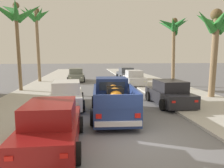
{
  "coord_description": "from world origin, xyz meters",
  "views": [
    {
      "loc": [
        -1.94,
        -7.24,
        3.02
      ],
      "look_at": [
        -0.23,
        6.77,
        1.2
      ],
      "focal_mm": 35.04,
      "sensor_mm": 36.0,
      "label": 1
    }
  ],
  "objects_px": {
    "palm_tree_left_fore": "(36,21)",
    "car_right_far": "(76,75)",
    "pickup_truck": "(113,100)",
    "car_left_far": "(169,94)",
    "palm_tree_left_back": "(216,28)",
    "car_right_mid": "(134,78)",
    "car_left_near": "(126,74)",
    "car_right_near": "(51,126)",
    "palm_tree_right_fore": "(17,17)",
    "palm_tree_right_mid": "(174,29)",
    "car_left_mid": "(67,95)"
  },
  "relations": [
    {
      "from": "car_left_mid",
      "to": "palm_tree_left_fore",
      "type": "bearing_deg",
      "value": 108.51
    },
    {
      "from": "pickup_truck",
      "to": "car_left_far",
      "type": "distance_m",
      "value": 4.25
    },
    {
      "from": "car_left_near",
      "to": "car_right_mid",
      "type": "xyz_separation_m",
      "value": [
        -0.19,
        -5.72,
        0.0
      ]
    },
    {
      "from": "car_right_near",
      "to": "car_left_far",
      "type": "xyz_separation_m",
      "value": [
        6.27,
        5.61,
        0.0
      ]
    },
    {
      "from": "car_left_near",
      "to": "car_right_far",
      "type": "bearing_deg",
      "value": -168.33
    },
    {
      "from": "car_left_near",
      "to": "car_left_far",
      "type": "xyz_separation_m",
      "value": [
        -0.09,
        -15.09,
        0.0
      ]
    },
    {
      "from": "car_right_near",
      "to": "car_left_mid",
      "type": "height_order",
      "value": "same"
    },
    {
      "from": "car_right_mid",
      "to": "car_right_far",
      "type": "bearing_deg",
      "value": 144.28
    },
    {
      "from": "pickup_truck",
      "to": "car_left_far",
      "type": "bearing_deg",
      "value": 28.16
    },
    {
      "from": "car_left_mid",
      "to": "car_left_far",
      "type": "height_order",
      "value": "same"
    },
    {
      "from": "palm_tree_left_back",
      "to": "car_left_far",
      "type": "bearing_deg",
      "value": -157.23
    },
    {
      "from": "palm_tree_right_fore",
      "to": "car_right_far",
      "type": "bearing_deg",
      "value": 60.31
    },
    {
      "from": "car_right_near",
      "to": "car_right_mid",
      "type": "relative_size",
      "value": 0.99
    },
    {
      "from": "car_right_near",
      "to": "palm_tree_right_fore",
      "type": "height_order",
      "value": "palm_tree_right_fore"
    },
    {
      "from": "car_right_mid",
      "to": "car_right_far",
      "type": "height_order",
      "value": "same"
    },
    {
      "from": "palm_tree_left_fore",
      "to": "car_left_far",
      "type": "bearing_deg",
      "value": -50.59
    },
    {
      "from": "palm_tree_left_fore",
      "to": "palm_tree_right_mid",
      "type": "distance_m",
      "value": 14.69
    },
    {
      "from": "car_right_near",
      "to": "palm_tree_left_fore",
      "type": "distance_m",
      "value": 19.68
    },
    {
      "from": "pickup_truck",
      "to": "car_left_far",
      "type": "xyz_separation_m",
      "value": [
        3.74,
        2.0,
        -0.1
      ]
    },
    {
      "from": "car_right_near",
      "to": "palm_tree_right_mid",
      "type": "relative_size",
      "value": 0.63
    },
    {
      "from": "palm_tree_right_fore",
      "to": "palm_tree_left_back",
      "type": "relative_size",
      "value": 1.19
    },
    {
      "from": "car_right_far",
      "to": "car_left_far",
      "type": "bearing_deg",
      "value": -65.62
    },
    {
      "from": "car_left_near",
      "to": "palm_tree_left_back",
      "type": "bearing_deg",
      "value": -74.35
    },
    {
      "from": "car_right_near",
      "to": "car_right_mid",
      "type": "height_order",
      "value": "same"
    },
    {
      "from": "car_right_near",
      "to": "palm_tree_right_mid",
      "type": "bearing_deg",
      "value": 55.06
    },
    {
      "from": "car_left_far",
      "to": "palm_tree_left_fore",
      "type": "height_order",
      "value": "palm_tree_left_fore"
    },
    {
      "from": "car_left_near",
      "to": "car_left_mid",
      "type": "height_order",
      "value": "same"
    },
    {
      "from": "pickup_truck",
      "to": "car_right_far",
      "type": "xyz_separation_m",
      "value": [
        -2.5,
        15.78,
        -0.1
      ]
    },
    {
      "from": "palm_tree_left_back",
      "to": "car_right_mid",
      "type": "bearing_deg",
      "value": 117.12
    },
    {
      "from": "pickup_truck",
      "to": "palm_tree_left_fore",
      "type": "height_order",
      "value": "palm_tree_left_fore"
    },
    {
      "from": "car_right_near",
      "to": "car_left_mid",
      "type": "xyz_separation_m",
      "value": [
        0.03,
        5.85,
        0.0
      ]
    },
    {
      "from": "car_left_mid",
      "to": "palm_tree_left_fore",
      "type": "xyz_separation_m",
      "value": [
        -4.16,
        12.41,
        6.08
      ]
    },
    {
      "from": "car_right_near",
      "to": "car_left_mid",
      "type": "relative_size",
      "value": 0.99
    },
    {
      "from": "car_left_near",
      "to": "car_right_far",
      "type": "xyz_separation_m",
      "value": [
        -6.33,
        -1.31,
        0.0
      ]
    },
    {
      "from": "palm_tree_right_fore",
      "to": "palm_tree_right_mid",
      "type": "bearing_deg",
      "value": 9.69
    },
    {
      "from": "car_right_far",
      "to": "palm_tree_left_back",
      "type": "height_order",
      "value": "palm_tree_left_back"
    },
    {
      "from": "car_right_near",
      "to": "car_right_mid",
      "type": "distance_m",
      "value": 16.19
    },
    {
      "from": "palm_tree_right_mid",
      "to": "car_right_near",
      "type": "bearing_deg",
      "value": -124.94
    },
    {
      "from": "car_left_far",
      "to": "palm_tree_left_back",
      "type": "bearing_deg",
      "value": 22.77
    },
    {
      "from": "palm_tree_right_fore",
      "to": "palm_tree_left_fore",
      "type": "bearing_deg",
      "value": 88.6
    },
    {
      "from": "car_right_mid",
      "to": "car_left_far",
      "type": "bearing_deg",
      "value": -89.37
    },
    {
      "from": "car_left_far",
      "to": "car_right_far",
      "type": "distance_m",
      "value": 15.13
    },
    {
      "from": "palm_tree_right_mid",
      "to": "palm_tree_left_back",
      "type": "xyz_separation_m",
      "value": [
        0.17,
        -7.03,
        -0.72
      ]
    },
    {
      "from": "car_right_far",
      "to": "palm_tree_left_back",
      "type": "distance_m",
      "value": 16.36
    },
    {
      "from": "palm_tree_left_fore",
      "to": "palm_tree_right_mid",
      "type": "relative_size",
      "value": 1.22
    },
    {
      "from": "palm_tree_left_fore",
      "to": "car_right_far",
      "type": "bearing_deg",
      "value": 15.18
    },
    {
      "from": "pickup_truck",
      "to": "car_left_near",
      "type": "height_order",
      "value": "pickup_truck"
    },
    {
      "from": "car_left_far",
      "to": "car_left_near",
      "type": "bearing_deg",
      "value": 89.66
    },
    {
      "from": "car_right_mid",
      "to": "car_left_far",
      "type": "xyz_separation_m",
      "value": [
        0.1,
        -9.36,
        0.0
      ]
    },
    {
      "from": "car_right_far",
      "to": "palm_tree_left_fore",
      "type": "relative_size",
      "value": 0.52
    }
  ]
}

